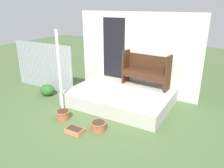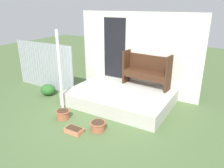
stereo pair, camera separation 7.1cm
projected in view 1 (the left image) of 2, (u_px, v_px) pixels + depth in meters
The scene contains 10 objects.
ground_plane at pixel (100, 117), 5.78m from camera, with size 24.00×24.00×0.00m, color #516B3D.
porch_slab at pixel (120, 97), 6.52m from camera, with size 2.91×2.08×0.39m.
house_wall at pixel (135, 54), 7.03m from camera, with size 4.11×0.08×2.60m.
fence_corrugated at pixel (43, 66), 7.49m from camera, with size 2.52×0.05×1.60m.
support_post at pixel (60, 72), 5.86m from camera, with size 0.08×0.08×2.21m.
bench at pixel (146, 69), 6.66m from camera, with size 1.50×0.52×1.06m.
flower_pot_left at pixel (63, 114), 5.65m from camera, with size 0.37×0.37×0.22m.
flower_pot_middle at pixel (98, 126), 5.12m from camera, with size 0.38×0.38×0.22m.
planter_box_rect at pixel (74, 131), 5.04m from camera, with size 0.42×0.24×0.12m.
shrub_by_fence at pixel (47, 90), 7.09m from camera, with size 0.49×0.44×0.36m.
Camera 1 is at (2.82, -4.29, 2.82)m, focal length 35.00 mm.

